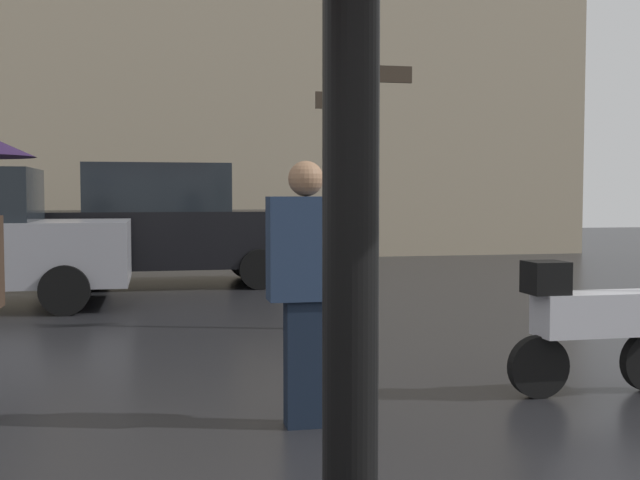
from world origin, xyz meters
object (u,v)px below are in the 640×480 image
(street_signpost, at_px, (363,162))
(pedestrian_with_bag, at_px, (308,277))
(parked_scooter, at_px, (590,321))
(parked_car_right, at_px, (167,224))

(street_signpost, bearing_deg, pedestrian_with_bag, -110.36)
(pedestrian_with_bag, xyz_separation_m, street_signpost, (1.28, 3.46, 0.89))
(parked_scooter, xyz_separation_m, street_signpost, (-0.93, 3.11, 1.30))
(parked_car_right, bearing_deg, street_signpost, 113.68)
(parked_scooter, xyz_separation_m, parked_car_right, (-2.96, 7.97, 0.45))
(pedestrian_with_bag, bearing_deg, parked_scooter, 16.02)
(pedestrian_with_bag, relative_size, parked_scooter, 1.24)
(parked_scooter, bearing_deg, parked_car_right, 106.61)
(pedestrian_with_bag, height_order, parked_scooter, pedestrian_with_bag)
(parked_scooter, height_order, parked_car_right, parked_car_right)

